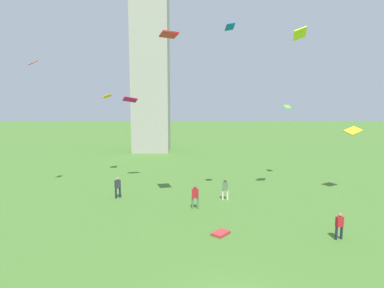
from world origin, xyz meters
TOP-DOWN VIEW (x-y plane):
  - person_0 at (-1.51, 13.01)m, footprint 0.56×0.37m
  - person_1 at (1.04, 15.34)m, footprint 0.56×0.34m
  - person_2 at (7.17, 7.26)m, footprint 0.50×0.35m
  - person_3 at (-8.15, 15.90)m, footprint 0.53×0.53m
  - kite_flying_0 at (-7.86, 21.14)m, footprint 1.58×1.29m
  - kite_flying_1 at (1.16, 14.48)m, footprint 0.76×1.04m
  - kite_flying_2 at (8.15, 22.81)m, footprint 0.73×0.91m
  - kite_flying_3 at (-15.46, 17.41)m, footprint 0.68×0.90m
  - kite_flying_4 at (6.68, 14.89)m, footprint 1.26×1.41m
  - kite_flying_5 at (12.48, 17.29)m, footprint 1.71×1.43m
  - kite_flying_6 at (-10.88, 24.29)m, footprint 0.86×1.28m
  - kite_flying_7 at (-3.42, 12.59)m, footprint 1.56×1.91m
  - kite_bundle_0 at (0.05, 7.97)m, footprint 1.30×1.36m

SIDE VIEW (x-z plane):
  - kite_bundle_0 at x=0.05m, z-range 0.00..0.17m
  - person_2 at x=7.17m, z-range 0.11..1.77m
  - person_1 at x=1.04m, z-range 0.12..1.93m
  - person_3 at x=-8.15m, z-range 0.12..1.94m
  - person_0 at x=-1.51m, z-range 0.12..1.97m
  - kite_flying_5 at x=12.48m, z-range 5.33..6.07m
  - kite_flying_2 at x=8.15m, z-range 7.49..7.86m
  - kite_flying_0 at x=-7.86m, z-range 8.10..8.74m
  - kite_flying_6 at x=-10.88m, z-range 8.51..9.05m
  - kite_flying_3 at x=-15.46m, z-range 11.34..11.81m
  - kite_flying_7 at x=-3.42m, z-range 12.89..13.17m
  - kite_flying_4 at x=6.68m, z-range 13.06..13.99m
  - kite_flying_1 at x=1.16m, z-range 13.72..14.22m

